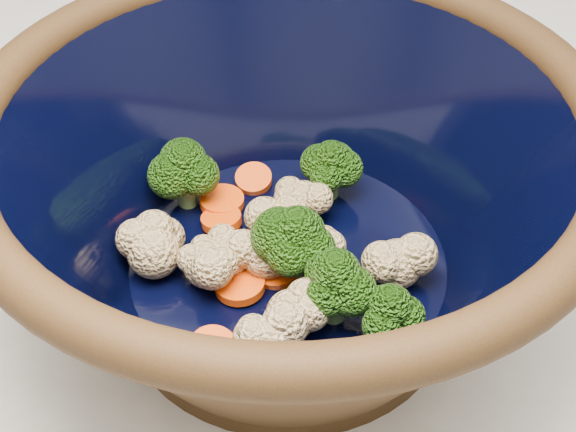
{
  "coord_description": "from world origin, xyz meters",
  "views": [
    {
      "loc": [
        0.01,
        -0.32,
        1.3
      ],
      "look_at": [
        -0.1,
        0.01,
        0.97
      ],
      "focal_mm": 50.0,
      "sensor_mm": 36.0,
      "label": 1
    }
  ],
  "objects": [
    {
      "name": "vegetable_pile",
      "position": [
        -0.11,
        -0.0,
        0.96
      ],
      "size": [
        0.19,
        0.18,
        0.06
      ],
      "color": "#608442",
      "rests_on": "mixing_bowl"
    },
    {
      "name": "mixing_bowl",
      "position": [
        -0.1,
        0.01,
        0.99
      ],
      "size": [
        0.44,
        0.44,
        0.16
      ],
      "rotation": [
        0.0,
        0.0,
        0.36
      ],
      "color": "black",
      "rests_on": "counter"
    }
  ]
}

